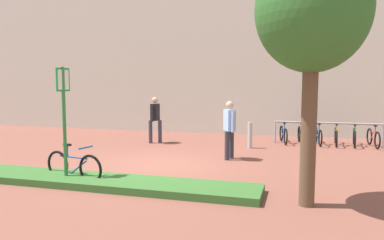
# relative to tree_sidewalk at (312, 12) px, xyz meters

# --- Properties ---
(ground_plane) EXTENTS (60.00, 60.00, 0.00)m
(ground_plane) POSITION_rel_tree_sidewalk_xyz_m (-3.98, 2.43, -3.50)
(ground_plane) COLOR brown
(building_facade) EXTENTS (28.00, 1.20, 10.00)m
(building_facade) POSITION_rel_tree_sidewalk_xyz_m (-3.98, 9.69, 1.50)
(building_facade) COLOR beige
(building_facade) RESTS_ON ground
(planter_strip) EXTENTS (7.00, 1.10, 0.16)m
(planter_strip) POSITION_rel_tree_sidewalk_xyz_m (-4.32, 0.17, -3.42)
(planter_strip) COLOR #336028
(planter_strip) RESTS_ON ground
(tree_sidewalk) EXTENTS (2.02, 2.02, 4.66)m
(tree_sidewalk) POSITION_rel_tree_sidewalk_xyz_m (0.00, 0.00, 0.00)
(tree_sidewalk) COLOR brown
(tree_sidewalk) RESTS_ON ground
(parking_sign_post) EXTENTS (0.12, 0.36, 2.61)m
(parking_sign_post) POSITION_rel_tree_sidewalk_xyz_m (-5.23, 0.17, -1.80)
(parking_sign_post) COLOR #2D7238
(parking_sign_post) RESTS_ON ground
(bike_at_sign) EXTENTS (1.66, 0.49, 0.86)m
(bike_at_sign) POSITION_rel_tree_sidewalk_xyz_m (-5.15, 0.35, -3.15)
(bike_at_sign) COLOR black
(bike_at_sign) RESTS_ON ground
(bike_rack_cluster) EXTENTS (3.76, 1.57, 0.83)m
(bike_rack_cluster) POSITION_rel_tree_sidewalk_xyz_m (0.82, 7.29, -3.15)
(bike_rack_cluster) COLOR #99999E
(bike_rack_cluster) RESTS_ON ground
(bollard_steel) EXTENTS (0.16, 0.16, 0.90)m
(bollard_steel) POSITION_rel_tree_sidewalk_xyz_m (-1.79, 5.81, -3.05)
(bollard_steel) COLOR #ADADB2
(bollard_steel) RESTS_ON ground
(person_shirt_blue) EXTENTS (0.42, 0.53, 1.72)m
(person_shirt_blue) POSITION_rel_tree_sidewalk_xyz_m (-2.14, 3.76, -2.51)
(person_shirt_blue) COLOR #2D2D38
(person_shirt_blue) RESTS_ON ground
(person_suited_dark) EXTENTS (0.44, 0.61, 1.72)m
(person_suited_dark) POSITION_rel_tree_sidewalk_xyz_m (-5.35, 5.96, -2.51)
(person_suited_dark) COLOR #383342
(person_suited_dark) RESTS_ON ground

